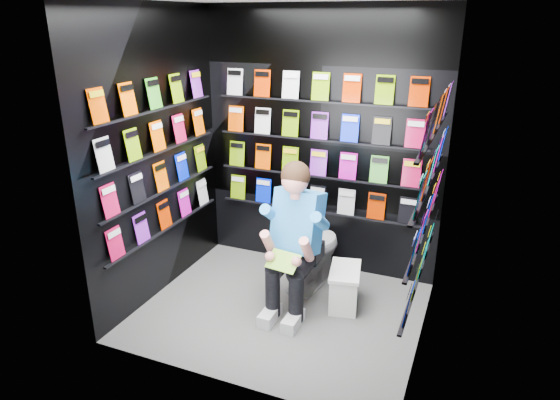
% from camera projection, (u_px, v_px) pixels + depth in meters
% --- Properties ---
extents(floor, '(2.40, 2.40, 0.00)m').
position_uv_depth(floor, '(281.00, 311.00, 4.46)').
color(floor, '#565653').
rests_on(floor, ground).
extents(wall_back, '(2.40, 0.04, 2.60)m').
position_uv_depth(wall_back, '(320.00, 144.00, 4.87)').
color(wall_back, black).
rests_on(wall_back, floor).
extents(wall_front, '(2.40, 0.04, 2.60)m').
position_uv_depth(wall_front, '(220.00, 215.00, 3.14)').
color(wall_front, black).
rests_on(wall_front, floor).
extents(wall_left, '(0.04, 2.00, 2.60)m').
position_uv_depth(wall_left, '(157.00, 157.00, 4.44)').
color(wall_left, black).
rests_on(wall_left, floor).
extents(wall_right, '(0.04, 2.00, 2.60)m').
position_uv_depth(wall_right, '(435.00, 191.00, 3.57)').
color(wall_right, black).
rests_on(wall_right, floor).
extents(comics_back, '(2.10, 0.06, 1.37)m').
position_uv_depth(comics_back, '(319.00, 144.00, 4.85)').
color(comics_back, '#C42B00').
rests_on(comics_back, wall_back).
extents(comics_left, '(0.06, 1.70, 1.37)m').
position_uv_depth(comics_left, '(159.00, 157.00, 4.43)').
color(comics_left, '#C42B00').
rests_on(comics_left, wall_left).
extents(comics_right, '(0.06, 1.70, 1.37)m').
position_uv_depth(comics_right, '(431.00, 190.00, 3.58)').
color(comics_right, '#C42B00').
rests_on(comics_right, wall_right).
extents(toilet, '(0.52, 0.80, 0.73)m').
position_uv_depth(toilet, '(312.00, 249.00, 4.81)').
color(toilet, white).
rests_on(toilet, floor).
extents(longbox, '(0.32, 0.48, 0.33)m').
position_uv_depth(longbox, '(344.00, 289.00, 4.50)').
color(longbox, silver).
rests_on(longbox, floor).
extents(longbox_lid, '(0.35, 0.50, 0.03)m').
position_uv_depth(longbox_lid, '(345.00, 271.00, 4.44)').
color(longbox_lid, silver).
rests_on(longbox_lid, longbox).
extents(reader, '(0.67, 0.89, 1.50)m').
position_uv_depth(reader, '(298.00, 222.00, 4.34)').
color(reader, blue).
rests_on(reader, toilet).
extents(held_comic, '(0.29, 0.20, 0.11)m').
position_uv_depth(held_comic, '(283.00, 261.00, 4.11)').
color(held_comic, green).
rests_on(held_comic, reader).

